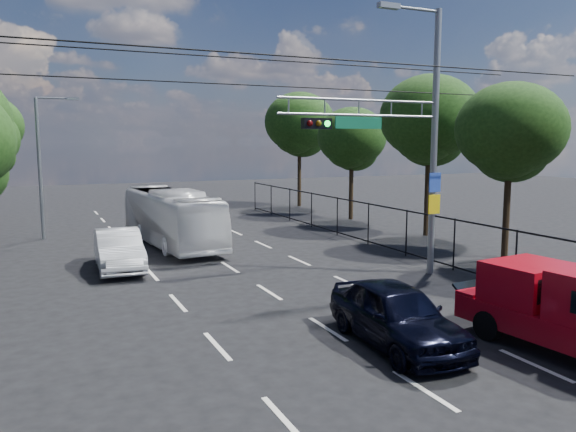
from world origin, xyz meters
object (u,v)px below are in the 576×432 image
navy_hatchback (396,314)px  white_van (119,250)px  signal_mast (407,131)px  white_bus (171,217)px

navy_hatchback → white_van: (-4.92, 11.14, -0.00)m
signal_mast → white_van: bearing=149.5°
signal_mast → navy_hatchback: 8.44m
white_bus → white_van: bearing=-128.7°
white_bus → white_van: white_bus is taller
navy_hatchback → white_bus: 15.65m
white_bus → signal_mast: bearing=-61.8°
signal_mast → navy_hatchback: size_ratio=2.12×
signal_mast → navy_hatchback: (-4.34, -5.69, -4.48)m
signal_mast → white_bus: 12.29m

